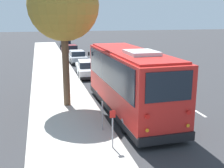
# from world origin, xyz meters

# --- Properties ---
(ground_plane) EXTENTS (160.00, 160.00, 0.00)m
(ground_plane) POSITION_xyz_m (0.00, 0.00, 0.00)
(ground_plane) COLOR #333335
(sidewalk_slab) EXTENTS (80.00, 3.52, 0.15)m
(sidewalk_slab) POSITION_xyz_m (0.00, 3.93, 0.07)
(sidewalk_slab) COLOR beige
(sidewalk_slab) RESTS_ON ground
(curb_strip) EXTENTS (80.00, 0.14, 0.15)m
(curb_strip) POSITION_xyz_m (0.00, 2.10, 0.07)
(curb_strip) COLOR #AAA69D
(curb_strip) RESTS_ON ground
(shuttle_bus) EXTENTS (8.92, 2.77, 3.49)m
(shuttle_bus) POSITION_xyz_m (-0.73, 0.55, 1.86)
(shuttle_bus) COLOR red
(shuttle_bus) RESTS_ON ground
(parked_sedan_white) EXTENTS (4.74, 1.91, 1.32)m
(parked_sedan_white) POSITION_xyz_m (9.23, 1.12, 0.61)
(parked_sedan_white) COLOR silver
(parked_sedan_white) RESTS_ON ground
(parked_sedan_silver) EXTENTS (4.39, 1.80, 1.33)m
(parked_sedan_silver) POSITION_xyz_m (16.30, 1.04, 0.62)
(parked_sedan_silver) COLOR #A8AAAF
(parked_sedan_silver) RESTS_ON ground
(parked_sedan_maroon) EXTENTS (4.46, 2.06, 1.29)m
(parked_sedan_maroon) POSITION_xyz_m (22.88, 1.04, 0.60)
(parked_sedan_maroon) COLOR maroon
(parked_sedan_maroon) RESTS_ON ground
(parked_sedan_black) EXTENTS (4.55, 1.94, 1.33)m
(parked_sedan_black) POSITION_xyz_m (30.22, 0.95, 0.62)
(parked_sedan_black) COLOR black
(parked_sedan_black) RESTS_ON ground
(street_tree) EXTENTS (3.70, 3.70, 7.81)m
(street_tree) POSITION_xyz_m (1.11, 3.64, 5.78)
(street_tree) COLOR brown
(street_tree) RESTS_ON sidewalk_slab
(sign_post_near) EXTENTS (0.06, 0.22, 1.48)m
(sign_post_near) POSITION_xyz_m (-4.70, 2.51, 0.92)
(sign_post_near) COLOR gray
(sign_post_near) RESTS_ON sidewalk_slab
(sign_post_far) EXTENTS (0.06, 0.06, 1.32)m
(sign_post_far) POSITION_xyz_m (-2.97, 2.51, 0.81)
(sign_post_far) COLOR gray
(sign_post_far) RESTS_ON sidewalk_slab
(lane_stripe_mid) EXTENTS (2.40, 0.14, 0.01)m
(lane_stripe_mid) POSITION_xyz_m (-1.14, -3.04, 0.00)
(lane_stripe_mid) COLOR silver
(lane_stripe_mid) RESTS_ON ground
(lane_stripe_ahead) EXTENTS (2.40, 0.14, 0.01)m
(lane_stripe_ahead) POSITION_xyz_m (4.86, -3.04, 0.00)
(lane_stripe_ahead) COLOR silver
(lane_stripe_ahead) RESTS_ON ground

